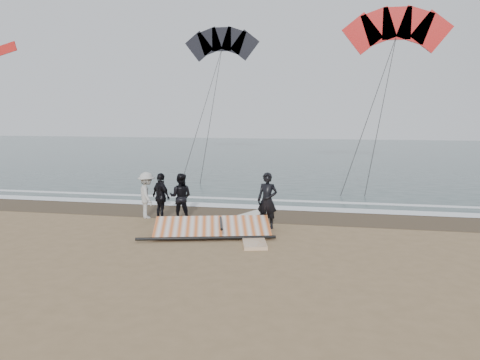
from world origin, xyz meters
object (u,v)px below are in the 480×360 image
Objects in this scene: sail_rig at (212,228)px; board_cream at (254,214)px; man_main at (267,201)px; board_white at (253,238)px.

board_cream is at bearing 73.33° from sail_rig.
man_main reaches higher than sail_rig.
sail_rig is at bearing -134.49° from man_main.
man_main is at bearing 67.22° from board_white.
board_cream is at bearing 84.88° from board_white.
board_white is at bearing -55.88° from board_cream.
man_main reaches higher than board_white.
board_cream is 3.24m from sail_rig.
sail_rig is (-0.93, -3.10, 0.15)m from board_cream.
board_white reaches higher than board_cream.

